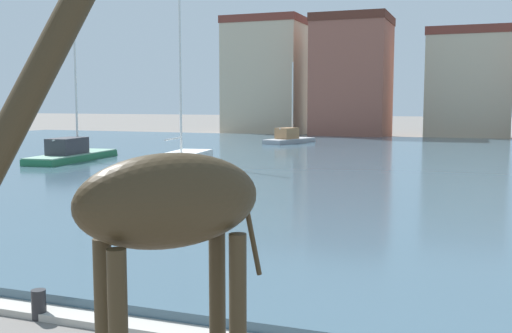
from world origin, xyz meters
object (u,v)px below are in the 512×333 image
sailboat_grey (292,140)px  mooring_bollard (39,304)px  sailboat_green (77,155)px  giraffe_statue (155,212)px  sailboat_white (183,160)px

sailboat_grey → mooring_bollard: bearing=-79.0°
sailboat_grey → sailboat_green: 19.40m
mooring_bollard → sailboat_green: bearing=125.6°
giraffe_statue → sailboat_green: bearing=128.4°
sailboat_grey → mooring_bollard: 39.48m
sailboat_white → sailboat_green: bearing=-175.6°
sailboat_white → sailboat_grey: size_ratio=1.44×
giraffe_statue → sailboat_grey: (-11.51, 41.79, -2.09)m
sailboat_white → mooring_bollard: size_ratio=19.51×
sailboat_grey → giraffe_statue: bearing=-74.6°
giraffe_statue → sailboat_white: size_ratio=0.52×
sailboat_white → sailboat_grey: bearing=87.1°
sailboat_grey → sailboat_green: sailboat_green is taller
sailboat_white → giraffe_statue: bearing=-63.0°
sailboat_green → sailboat_grey: bearing=67.6°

